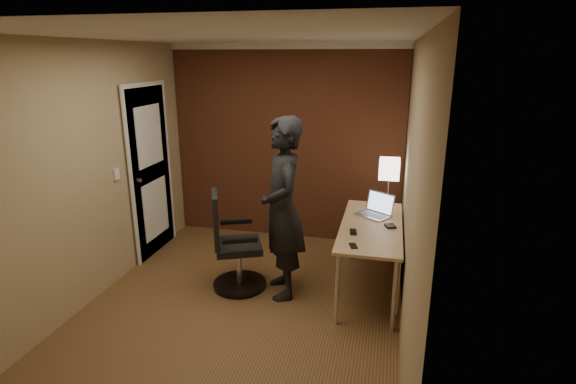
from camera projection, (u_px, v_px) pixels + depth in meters
The scene contains 9 objects.
room at pixel (256, 140), 5.42m from camera, with size 4.00×4.00×4.00m.
desk at pixel (378, 237), 4.50m from camera, with size 0.60×1.50×0.73m.
desk_lamp at pixel (389, 169), 4.94m from camera, with size 0.22×0.22×0.54m.
laptop at pixel (376, 209), 4.74m from camera, with size 0.42×0.40×0.23m.
mouse at pixel (353, 232), 4.26m from camera, with size 0.06×0.10×0.03m, color black.
phone at pixel (353, 246), 3.97m from camera, with size 0.06×0.12×0.01m, color black.
wallet at pixel (390, 226), 4.42m from camera, with size 0.09×0.11×0.02m, color black.
office_chair at pixel (232, 248), 4.62m from camera, with size 0.61×0.66×1.03m.
person at pixel (283, 209), 4.39m from camera, with size 0.66×0.43×1.82m, color black.
Camera 1 is at (1.31, -3.60, 2.35)m, focal length 28.00 mm.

